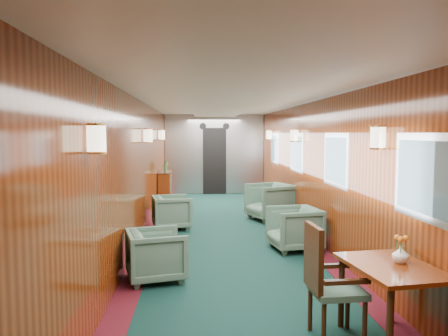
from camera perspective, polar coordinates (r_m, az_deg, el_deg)
name	(u,v)px	position (r m, az deg, el deg)	size (l,w,h in m)	color
room	(229,146)	(7.30, 0.68, 2.93)	(12.00, 12.10, 2.40)	#0D2F28
bulkhead	(214,155)	(13.22, -1.25, 1.73)	(2.98, 0.17, 2.39)	#A7ABAE
windows_right	(313,156)	(7.81, 11.49, 1.59)	(0.02, 8.60, 0.80)	silver
wall_sconces	(227,136)	(7.87, 0.37, 4.18)	(2.97, 7.97, 0.25)	#F4E7BF
dining_table	(392,278)	(4.16, 21.07, -13.24)	(0.78, 1.02, 0.71)	maroon
side_chair	(326,278)	(4.10, 13.23, -13.77)	(0.49, 0.51, 1.04)	#1D4337
credenza	(165,188)	(11.15, -7.68, -2.65)	(0.31, 0.98, 1.15)	maroon
flower_vase	(401,254)	(4.20, 22.08, -10.42)	(0.15, 0.15, 0.15)	white
armchair_left_near	(156,255)	(5.64, -8.81, -11.15)	(0.69, 0.71, 0.64)	#1D4337
armchair_left_far	(172,212)	(8.51, -6.80, -5.74)	(0.69, 0.71, 0.65)	#1D4337
armchair_right_near	(294,228)	(7.05, 9.14, -7.80)	(0.73, 0.75, 0.68)	#1D4337
armchair_right_far	(270,202)	(9.37, 6.01, -4.38)	(0.83, 0.86, 0.78)	#1D4337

